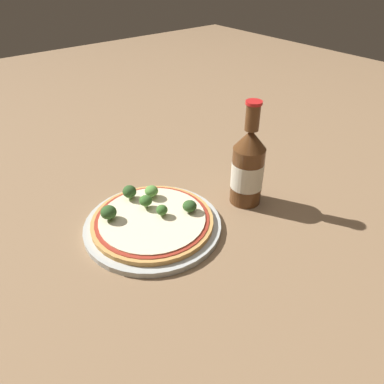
# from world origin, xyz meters

# --- Properties ---
(ground_plane) EXTENTS (3.00, 3.00, 0.00)m
(ground_plane) POSITION_xyz_m (0.00, 0.00, 0.00)
(ground_plane) COLOR #846647
(plate) EXTENTS (0.27, 0.27, 0.01)m
(plate) POSITION_xyz_m (-0.00, -0.00, 0.01)
(plate) COLOR #B2B7B2
(plate) RESTS_ON ground_plane
(pizza) EXTENTS (0.24, 0.24, 0.01)m
(pizza) POSITION_xyz_m (-0.00, -0.00, 0.02)
(pizza) COLOR tan
(pizza) RESTS_ON plate
(broccoli_floret_0) EXTENTS (0.03, 0.03, 0.03)m
(broccoli_floret_0) POSITION_xyz_m (0.04, 0.06, 0.04)
(broccoli_floret_0) COLOR #89A866
(broccoli_floret_0) RESTS_ON pizza
(broccoli_floret_1) EXTENTS (0.03, 0.03, 0.02)m
(broccoli_floret_1) POSITION_xyz_m (0.07, -0.03, 0.04)
(broccoli_floret_1) COLOR #89A866
(broccoli_floret_1) RESTS_ON pizza
(broccoli_floret_2) EXTENTS (0.03, 0.03, 0.03)m
(broccoli_floret_2) POSITION_xyz_m (0.01, 0.03, 0.04)
(broccoli_floret_2) COLOR #89A866
(broccoli_floret_2) RESTS_ON pizza
(broccoli_floret_3) EXTENTS (0.02, 0.02, 0.02)m
(broccoli_floret_3) POSITION_xyz_m (0.02, -0.01, 0.04)
(broccoli_floret_3) COLOR #89A866
(broccoli_floret_3) RESTS_ON pizza
(broccoli_floret_4) EXTENTS (0.03, 0.03, 0.03)m
(broccoli_floret_4) POSITION_xyz_m (-0.07, 0.05, 0.04)
(broccoli_floret_4) COLOR #89A866
(broccoli_floret_4) RESTS_ON pizza
(broccoli_floret_5) EXTENTS (0.03, 0.03, 0.03)m
(broccoli_floret_5) POSITION_xyz_m (0.00, 0.08, 0.04)
(broccoli_floret_5) COLOR #89A866
(broccoli_floret_5) RESTS_ON pizza
(beer_bottle) EXTENTS (0.07, 0.07, 0.22)m
(beer_bottle) POSITION_xyz_m (0.21, -0.05, 0.08)
(beer_bottle) COLOR #563319
(beer_bottle) RESTS_ON ground_plane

